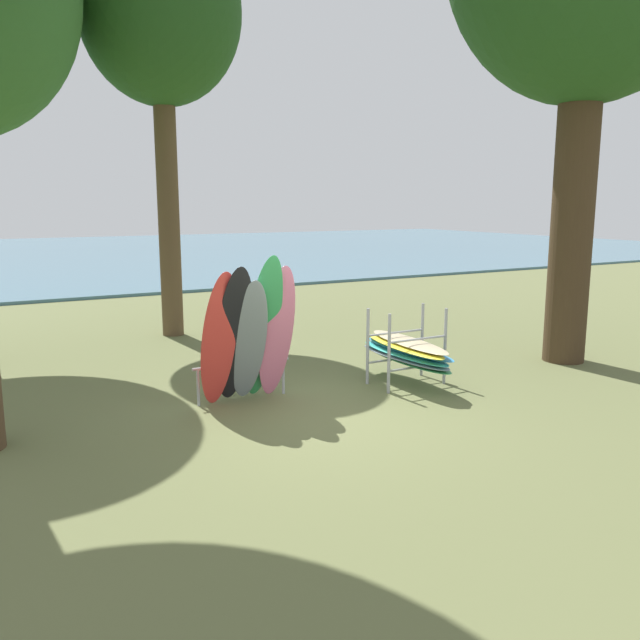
{
  "coord_description": "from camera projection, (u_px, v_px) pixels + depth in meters",
  "views": [
    {
      "loc": [
        -4.1,
        -7.68,
        2.93
      ],
      "look_at": [
        0.76,
        1.12,
        1.1
      ],
      "focal_mm": 36.53,
      "sensor_mm": 36.0,
      "label": 1
    }
  ],
  "objects": [
    {
      "name": "lake_water",
      "position": [
        46.0,
        255.0,
        35.62
      ],
      "size": [
        80.0,
        36.0,
        0.1
      ],
      "primitive_type": "cube",
      "color": "#477084",
      "rests_on": "ground"
    },
    {
      "name": "board_storage_rack",
      "position": [
        406.0,
        351.0,
        10.53
      ],
      "size": [
        1.15,
        2.13,
        1.25
      ],
      "color": "#9EA0A5",
      "rests_on": "ground"
    },
    {
      "name": "leaning_board_pile",
      "position": [
        249.0,
        336.0,
        9.36
      ],
      "size": [
        1.51,
        1.02,
        2.22
      ],
      "color": "red",
      "rests_on": "ground"
    },
    {
      "name": "ground_plane",
      "position": [
        311.0,
        415.0,
        9.09
      ],
      "size": [
        80.0,
        80.0,
        0.0
      ],
      "primitive_type": "plane",
      "color": "#60663D"
    },
    {
      "name": "tree_mid_behind",
      "position": [
        160.0,
        15.0,
        13.37
      ],
      "size": [
        3.35,
        3.35,
        8.74
      ],
      "color": "brown",
      "rests_on": "ground"
    }
  ]
}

